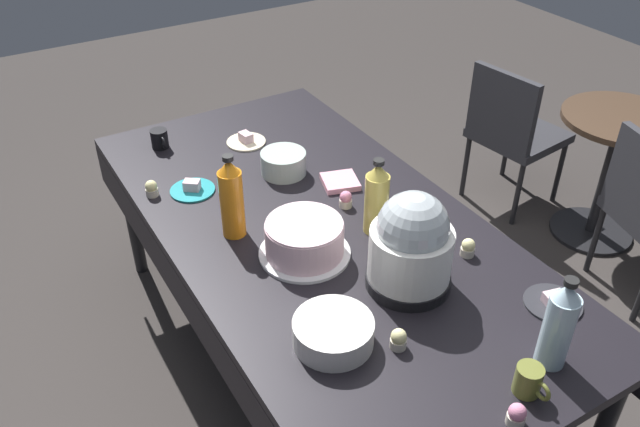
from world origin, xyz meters
The scene contains 23 objects.
ground centered at (0.00, 0.00, 0.00)m, with size 9.00×9.00×0.00m, color #383330.
potluck_table centered at (0.00, 0.00, 0.69)m, with size 2.20×1.10×0.75m.
frosted_layer_cake centered at (0.13, -0.14, 0.82)m, with size 0.32×0.32×0.14m.
slow_cooker centered at (0.44, 0.08, 0.91)m, with size 0.28×0.28×0.35m.
glass_salad_bowl centered at (-0.40, 0.06, 0.80)m, with size 0.19×0.19×0.10m, color #B2C6BC.
ceramic_snack_bowl centered at (0.53, -0.27, 0.79)m, with size 0.24×0.24×0.08m, color silver.
dessert_plate_cream centered at (-0.71, 0.04, 0.76)m, with size 0.18×0.18×0.05m.
dessert_plate_teal centered at (-0.46, -0.32, 0.76)m, with size 0.18×0.18×0.05m.
dessert_plate_charcoal centered at (0.75, 0.42, 0.76)m, with size 0.19×0.19×0.04m.
dessert_plate_white centered at (0.18, 0.33, 0.76)m, with size 0.19×0.19×0.05m.
cupcake_berry centered at (-0.51, -0.47, 0.78)m, with size 0.05×0.05×0.07m.
cupcake_lemon centered at (-0.05, 0.15, 0.78)m, with size 0.05×0.05×0.07m.
cupcake_vanilla centered at (0.42, 0.35, 0.78)m, with size 0.05×0.05×0.07m.
cupcake_rose centered at (1.02, -0.01, 0.78)m, with size 0.05×0.05×0.07m.
cupcake_mint centered at (0.65, -0.12, 0.78)m, with size 0.05×0.05×0.07m.
soda_bottle_ginger_ale centered at (0.13, 0.16, 0.89)m, with size 0.09×0.09×0.30m.
soda_bottle_water centered at (0.92, 0.23, 0.89)m, with size 0.09×0.09×0.31m.
soda_bottle_orange_juice centered at (-0.11, -0.30, 0.90)m, with size 0.09×0.09×0.33m.
coffee_mug_olive centered at (0.96, 0.09, 0.80)m, with size 0.12×0.08×0.09m.
coffee_mug_black centered at (-0.87, -0.31, 0.79)m, with size 0.12×0.08×0.09m.
paper_napkin_stack centered at (-0.20, 0.21, 0.76)m, with size 0.14×0.14×0.02m, color pink.
maroon_chair_left centered at (-0.54, 1.57, 0.49)m, with size 0.49×0.49×0.85m.
round_cafe_table centered at (-0.05, 1.79, 0.50)m, with size 0.60×0.60×0.72m.
Camera 1 is at (1.70, -1.01, 2.19)m, focal length 36.66 mm.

